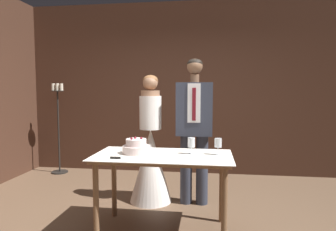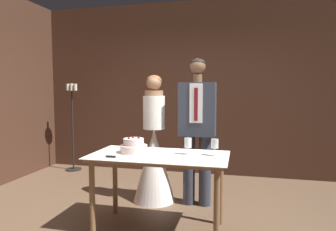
% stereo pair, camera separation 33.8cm
% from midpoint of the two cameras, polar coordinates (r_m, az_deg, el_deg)
% --- Properties ---
extents(wall_back, '(5.58, 0.12, 2.95)m').
position_cam_midpoint_polar(wall_back, '(5.24, 6.23, 5.14)').
color(wall_back, '#472B1E').
rests_on(wall_back, ground_plane).
extents(cake_table, '(1.40, 0.73, 0.79)m').
position_cam_midpoint_polar(cake_table, '(3.08, 1.46, -9.29)').
color(cake_table, brown).
rests_on(cake_table, ground_plane).
extents(tiered_cake, '(0.29, 0.29, 0.17)m').
position_cam_midpoint_polar(tiered_cake, '(3.15, -3.50, -5.93)').
color(tiered_cake, beige).
rests_on(tiered_cake, cake_table).
extents(cake_knife, '(0.45, 0.03, 0.02)m').
position_cam_midpoint_polar(cake_knife, '(2.92, -6.04, -7.95)').
color(cake_knife, silver).
rests_on(cake_knife, cake_table).
extents(wine_glass_near, '(0.07, 0.07, 0.17)m').
position_cam_midpoint_polar(wine_glass_near, '(3.07, 6.99, -5.29)').
color(wine_glass_near, silver).
rests_on(wine_glass_near, cake_table).
extents(wine_glass_middle, '(0.07, 0.07, 0.17)m').
position_cam_midpoint_polar(wine_glass_middle, '(3.05, 12.08, -5.39)').
color(wine_glass_middle, silver).
rests_on(wine_glass_middle, cake_table).
extents(bride, '(0.54, 0.54, 1.63)m').
position_cam_midpoint_polar(bride, '(3.90, -0.17, -7.69)').
color(bride, white).
rests_on(bride, ground_plane).
extents(groom, '(0.45, 0.25, 1.83)m').
position_cam_midpoint_polar(groom, '(3.74, 8.18, -1.71)').
color(groom, '#333847').
rests_on(groom, ground_plane).
extents(candle_stand, '(0.28, 0.28, 1.56)m').
position_cam_midpoint_polar(candle_stand, '(5.59, -16.09, -2.03)').
color(candle_stand, black).
rests_on(candle_stand, ground_plane).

